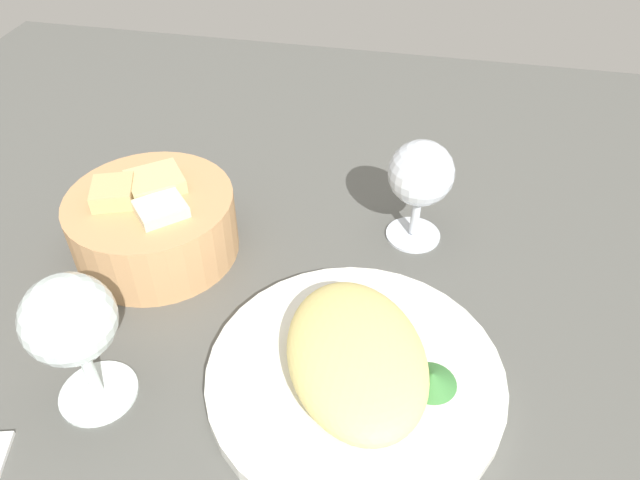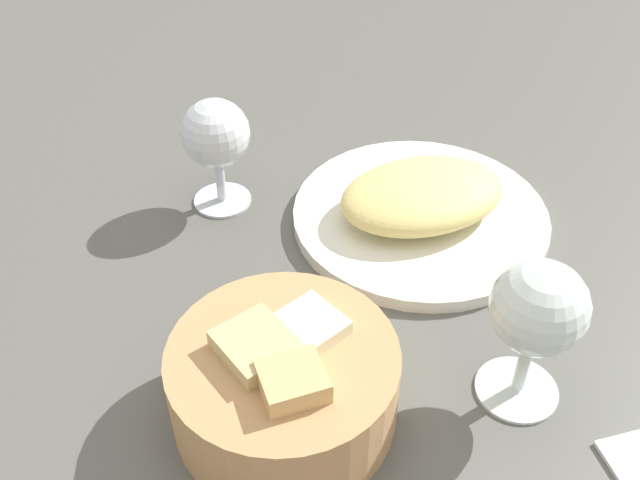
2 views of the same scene
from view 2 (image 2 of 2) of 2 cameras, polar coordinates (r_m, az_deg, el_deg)
name	(u,v)px [view 2 (image 2 of 2)]	position (r cm, az deg, el deg)	size (l,w,h in cm)	color
ground_plane	(436,261)	(73.73, 8.97, -1.59)	(140.00, 140.00, 2.00)	#545550
plate	(420,217)	(76.06, 7.76, 1.80)	(26.04, 26.04, 1.40)	white
omelette	(422,195)	(74.33, 7.95, 3.49)	(17.17, 11.68, 4.24)	#E7D27B
lettuce_garnish	(415,169)	(80.40, 7.37, 5.47)	(4.45, 4.45, 1.27)	#3B7B3A
bread_basket	(284,382)	(56.48, -2.84, -10.93)	(17.37, 17.37, 8.86)	tan
wine_glass_near	(216,138)	(74.62, -8.09, 7.84)	(6.97, 6.97, 12.04)	silver
wine_glass_far	(537,314)	(56.19, 16.51, -5.53)	(7.30, 7.30, 13.35)	silver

